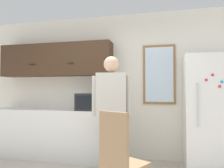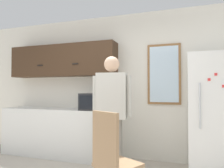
{
  "view_description": "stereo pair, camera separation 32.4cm",
  "coord_description": "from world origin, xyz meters",
  "px_view_note": "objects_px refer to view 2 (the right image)",
  "views": [
    {
      "loc": [
        1.0,
        -2.05,
        1.26
      ],
      "look_at": [
        0.24,
        1.1,
        1.35
      ],
      "focal_mm": 35.0,
      "sensor_mm": 36.0,
      "label": 1
    },
    {
      "loc": [
        1.31,
        -1.96,
        1.26
      ],
      "look_at": [
        0.24,
        1.1,
        1.35
      ],
      "focal_mm": 35.0,
      "sensor_mm": 36.0,
      "label": 2
    }
  ],
  "objects_px": {
    "microwave": "(96,102)",
    "refrigerator": "(213,114)",
    "chair": "(112,156)",
    "person": "(112,101)"
  },
  "relations": [
    {
      "from": "microwave",
      "to": "refrigerator",
      "type": "height_order",
      "value": "refrigerator"
    },
    {
      "from": "microwave",
      "to": "chair",
      "type": "height_order",
      "value": "microwave"
    },
    {
      "from": "chair",
      "to": "microwave",
      "type": "bearing_deg",
      "value": -31.0
    },
    {
      "from": "person",
      "to": "refrigerator",
      "type": "xyz_separation_m",
      "value": [
        1.43,
        0.5,
        -0.19
      ]
    },
    {
      "from": "microwave",
      "to": "chair",
      "type": "relative_size",
      "value": 0.49
    },
    {
      "from": "person",
      "to": "chair",
      "type": "bearing_deg",
      "value": -78.54
    },
    {
      "from": "chair",
      "to": "person",
      "type": "bearing_deg",
      "value": -41.72
    },
    {
      "from": "person",
      "to": "chair",
      "type": "height_order",
      "value": "person"
    },
    {
      "from": "microwave",
      "to": "refrigerator",
      "type": "distance_m",
      "value": 1.91
    },
    {
      "from": "microwave",
      "to": "person",
      "type": "bearing_deg",
      "value": -45.77
    }
  ]
}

